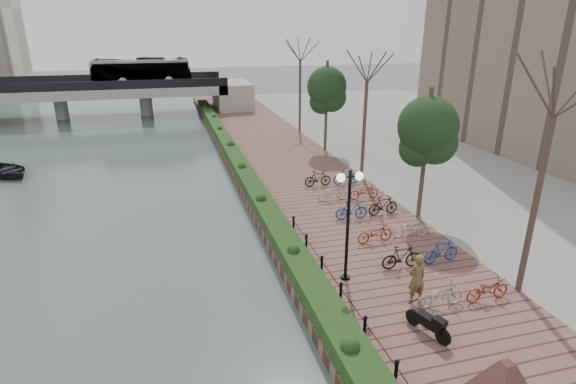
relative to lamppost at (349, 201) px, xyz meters
name	(u,v)px	position (x,y,z in m)	size (l,w,h in m)	color
ground	(333,382)	(-2.16, -4.42, -3.68)	(220.00, 220.00, 0.00)	#59595B
river_water	(9,171)	(-17.16, 20.58, -3.67)	(30.00, 130.00, 0.02)	#40504B
promenade	(296,178)	(1.84, 13.08, -3.43)	(8.00, 75.00, 0.50)	brown
inland_pavement	(501,160)	(17.84, 13.08, -3.43)	(24.00, 75.00, 0.50)	gray
hedge	(238,163)	(-1.56, 15.58, -2.88)	(1.10, 56.00, 0.60)	#1F3B15
chain_fence	(352,310)	(-0.76, -2.42, -2.83)	(0.10, 14.10, 0.70)	black
lamppost	(349,201)	(0.00, 0.00, 0.00)	(1.02, 0.32, 4.36)	black
motorcycle	(428,322)	(1.21, -3.79, -2.73)	(0.45, 1.45, 0.90)	black
pedestrian	(417,278)	(1.77, -2.08, -2.26)	(0.67, 0.44, 1.84)	brown
bicycle_parking	(381,219)	(3.34, 3.81, -2.71)	(2.40, 14.69, 1.00)	#A3A3A8
street_trees	(389,139)	(5.84, 8.26, 0.00)	(3.20, 37.12, 6.80)	#3D2D24
bridge	(76,88)	(-15.31, 40.58, -0.31)	(36.00, 10.77, 6.50)	gray
boat	(6,170)	(-16.96, 19.29, -3.23)	(2.99, 4.18, 0.87)	black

